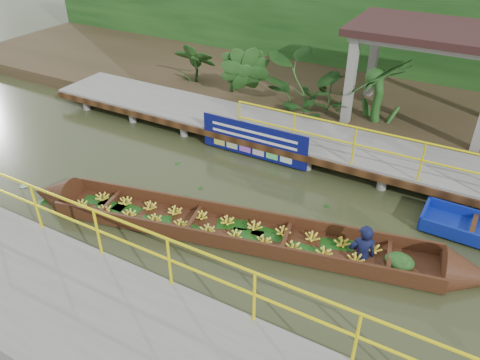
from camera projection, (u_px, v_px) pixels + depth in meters
The scene contains 9 objects.
ground at pixel (223, 210), 10.98m from camera, with size 80.00×80.00×0.00m, color #30341A.
land_strip at pixel (333, 94), 16.39m from camera, with size 30.00×8.00×0.45m, color #332B19.
far_dock at pixel (286, 134), 13.24m from camera, with size 16.00×2.06×1.66m.
near_dock at pixel (140, 350), 7.32m from camera, with size 18.00×2.40×1.73m.
pavilion at pixel (432, 41), 12.87m from camera, with size 4.40×3.00×3.00m.
foliage_backdrop at pixel (361, 26), 17.27m from camera, with size 30.00×0.80×4.00m, color #153C13.
vendor_boat at pixel (249, 231), 10.00m from camera, with size 10.35×3.14×2.01m.
blue_banner at pixel (254, 141), 12.72m from camera, with size 3.17×0.04×0.99m.
tropical_plants at pixel (368, 92), 13.44m from camera, with size 14.52×1.52×1.90m.
Camera 1 is at (4.67, -7.57, 6.49)m, focal length 35.00 mm.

